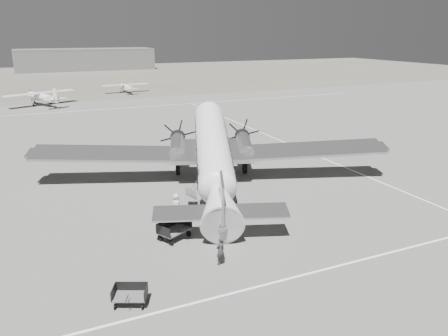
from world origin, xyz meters
The scene contains 14 objects.
ground centered at (0.00, 0.00, 0.00)m, with size 260.00×260.00×0.00m, color slate.
taxi_line_near centered at (0.00, -14.00, 0.01)m, with size 60.00×0.15×0.01m, color white.
taxi_line_right centered at (12.00, 0.00, 0.01)m, with size 0.15×80.00×0.01m, color white.
taxi_line_horizon centered at (0.00, 40.00, 0.01)m, with size 90.00×0.15×0.01m, color white.
grass_infield centered at (0.00, 95.00, 0.00)m, with size 260.00×90.00×0.01m, color #605D50.
hangar_main centered at (5.00, 120.00, 3.30)m, with size 42.00×14.00×6.60m.
dc3_airliner centered at (-0.84, -0.48, 2.74)m, with size 28.81×19.99×5.49m, color #AAAAAD, non-canonical shape.
light_plane_left centered at (-11.09, 47.59, 1.23)m, with size 11.84×9.60×2.46m, color white, non-canonical shape.
light_plane_right centered at (4.92, 58.12, 0.95)m, with size 9.13×7.40×1.89m, color white, non-canonical shape.
baggage_cart_near centered at (-6.27, -7.55, 0.55)m, with size 1.94×1.37×1.10m, color #525252, non-canonical shape.
baggage_cart_far centered at (-10.06, -12.94, 0.44)m, with size 1.56×1.10×0.88m, color #525252, non-canonical shape.
ground_crew centered at (-5.01, -11.34, 0.78)m, with size 0.57×0.37×1.56m, color #313131.
ramp_agent centered at (-5.93, -6.59, 0.83)m, with size 0.80×0.63×1.65m, color beige.
passenger centered at (-5.13, -4.37, 0.76)m, with size 0.75×0.49×1.53m, color silver.
Camera 1 is at (-13.07, -29.84, 11.52)m, focal length 35.00 mm.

